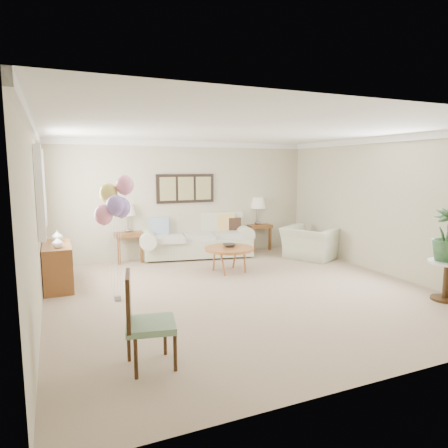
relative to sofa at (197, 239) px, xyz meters
The scene contains 18 objects.
ground_plane 2.89m from the sofa, 94.31° to the right, with size 6.00×6.00×0.00m, color tan.
room_shell 3.05m from the sofa, 96.71° to the right, with size 6.04×6.04×2.60m.
wall_art_triptych 1.19m from the sofa, 153.49° to the left, with size 1.35×0.06×0.65m.
sofa is the anchor object (origin of this frame).
end_table_left 1.55m from the sofa, behind, with size 0.59×0.54×0.65m.
end_table_right 1.65m from the sofa, ahead, with size 0.58×0.53×0.63m.
lamp_left 1.70m from the sofa, behind, with size 0.34×0.34×0.60m.
lamp_right 1.81m from the sofa, ahead, with size 0.38×0.38×0.66m.
coffee_table 1.61m from the sofa, 86.40° to the right, with size 0.96×0.96×0.49m.
decor_bowl 1.58m from the sofa, 85.69° to the right, with size 0.25×0.25×0.06m, color #2C2623.
armchair 2.56m from the sofa, 29.38° to the right, with size 1.08×0.95×0.70m, color beige.
side_table 5.09m from the sofa, 60.99° to the right, with size 0.57×0.57×0.61m.
potted_plant 5.10m from the sofa, 61.02° to the right, with size 0.45×0.45×0.80m, color #274721.
accent_chair 5.20m from the sofa, 115.22° to the right, with size 0.57×0.57×1.00m.
credenza 3.27m from the sofa, 155.49° to the right, with size 0.46×1.20×0.74m.
vase_white 3.44m from the sofa, 150.00° to the right, with size 0.17×0.17×0.18m, color white.
vase_sage 3.18m from the sofa, 159.79° to the right, with size 0.19×0.19×0.19m, color beige.
balloon_cluster 3.48m from the sofa, 130.68° to the right, with size 0.60×0.48×1.92m.
Camera 1 is at (-2.76, -5.68, 2.02)m, focal length 32.00 mm.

